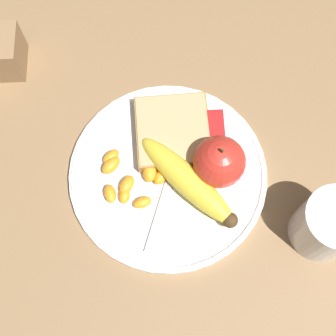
# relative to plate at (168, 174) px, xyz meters

# --- Properties ---
(ground_plane) EXTENTS (3.00, 3.00, 0.00)m
(ground_plane) POSITION_rel_plate_xyz_m (0.00, 0.00, -0.01)
(ground_plane) COLOR olive
(plate) EXTENTS (0.28, 0.28, 0.01)m
(plate) POSITION_rel_plate_xyz_m (0.00, 0.00, 0.00)
(plate) COLOR white
(plate) RESTS_ON ground_plane
(juice_glass) EXTENTS (0.08, 0.08, 0.09)m
(juice_glass) POSITION_rel_plate_xyz_m (0.09, 0.20, 0.03)
(juice_glass) COLOR silver
(juice_glass) RESTS_ON ground_plane
(apple) EXTENTS (0.07, 0.07, 0.08)m
(apple) POSITION_rel_plate_xyz_m (0.00, 0.07, 0.04)
(apple) COLOR red
(apple) RESTS_ON plate
(banana) EXTENTS (0.15, 0.15, 0.04)m
(banana) POSITION_rel_plate_xyz_m (0.02, 0.03, 0.02)
(banana) COLOR yellow
(banana) RESTS_ON plate
(bread_slice) EXTENTS (0.12, 0.11, 0.02)m
(bread_slice) POSITION_rel_plate_xyz_m (-0.06, 0.01, 0.02)
(bread_slice) COLOR olive
(bread_slice) RESTS_ON plate
(fork) EXTENTS (0.18, 0.08, 0.00)m
(fork) POSITION_rel_plate_xyz_m (0.01, 0.00, 0.01)
(fork) COLOR silver
(fork) RESTS_ON plate
(jam_packet) EXTENTS (0.04, 0.03, 0.02)m
(jam_packet) POSITION_rel_plate_xyz_m (-0.07, 0.07, 0.01)
(jam_packet) COLOR silver
(jam_packet) RESTS_ON plate
(orange_segment_0) EXTENTS (0.02, 0.03, 0.01)m
(orange_segment_0) POSITION_rel_plate_xyz_m (0.04, -0.04, 0.01)
(orange_segment_0) COLOR orange
(orange_segment_0) RESTS_ON plate
(orange_segment_1) EXTENTS (0.04, 0.04, 0.02)m
(orange_segment_1) POSITION_rel_plate_xyz_m (-0.01, -0.08, 0.01)
(orange_segment_1) COLOR orange
(orange_segment_1) RESTS_ON plate
(orange_segment_2) EXTENTS (0.03, 0.03, 0.02)m
(orange_segment_2) POSITION_rel_plate_xyz_m (0.01, -0.01, 0.01)
(orange_segment_2) COLOR orange
(orange_segment_2) RESTS_ON plate
(orange_segment_3) EXTENTS (0.03, 0.03, 0.02)m
(orange_segment_3) POSITION_rel_plate_xyz_m (0.02, -0.06, 0.01)
(orange_segment_3) COLOR orange
(orange_segment_3) RESTS_ON plate
(orange_segment_4) EXTENTS (0.03, 0.02, 0.02)m
(orange_segment_4) POSITION_rel_plate_xyz_m (-0.00, -0.03, 0.01)
(orange_segment_4) COLOR orange
(orange_segment_4) RESTS_ON plate
(orange_segment_5) EXTENTS (0.03, 0.03, 0.02)m
(orange_segment_5) POSITION_rel_plate_xyz_m (-0.03, -0.08, 0.01)
(orange_segment_5) COLOR orange
(orange_segment_5) RESTS_ON plate
(orange_segment_6) EXTENTS (0.03, 0.02, 0.02)m
(orange_segment_6) POSITION_rel_plate_xyz_m (0.03, -0.08, 0.01)
(orange_segment_6) COLOR orange
(orange_segment_6) RESTS_ON plate
(orange_segment_7) EXTENTS (0.03, 0.02, 0.01)m
(orange_segment_7) POSITION_rel_plate_xyz_m (0.03, -0.06, 0.01)
(orange_segment_7) COLOR orange
(orange_segment_7) RESTS_ON plate
(orange_segment_8) EXTENTS (0.02, 0.03, 0.01)m
(orange_segment_8) POSITION_rel_plate_xyz_m (-0.02, -0.01, 0.01)
(orange_segment_8) COLOR orange
(orange_segment_8) RESTS_ON plate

